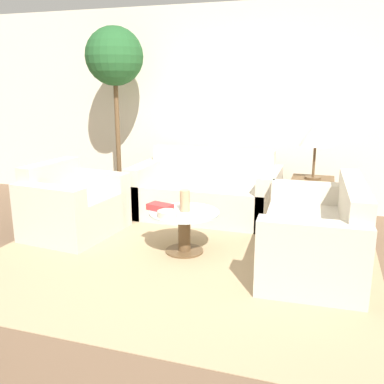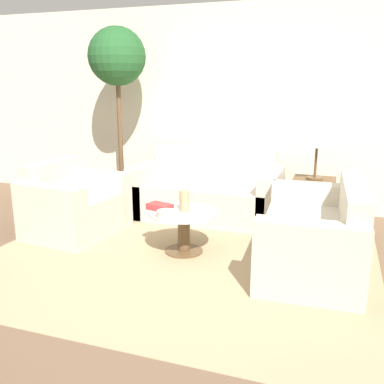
{
  "view_description": "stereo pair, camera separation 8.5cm",
  "coord_description": "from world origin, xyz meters",
  "px_view_note": "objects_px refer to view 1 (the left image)",
  "views": [
    {
      "loc": [
        1.27,
        -2.97,
        1.62
      ],
      "look_at": [
        -0.0,
        1.01,
        0.55
      ],
      "focal_mm": 40.0,
      "sensor_mm": 36.0,
      "label": 1
    },
    {
      "loc": [
        1.36,
        -2.94,
        1.62
      ],
      "look_at": [
        -0.0,
        1.01,
        0.55
      ],
      "focal_mm": 40.0,
      "sensor_mm": 36.0,
      "label": 2
    }
  ],
  "objects_px": {
    "bowl": "(167,214)",
    "book_stack": "(160,207)",
    "loveseat": "(320,238)",
    "coffee_table": "(184,226)",
    "table_lamp": "(316,135)",
    "vase": "(185,201)",
    "sofa_main": "(206,194)",
    "armchair": "(71,208)",
    "potted_plant": "(115,68)"
  },
  "relations": [
    {
      "from": "bowl",
      "to": "sofa_main",
      "type": "bearing_deg",
      "value": 91.27
    },
    {
      "from": "vase",
      "to": "sofa_main",
      "type": "bearing_deg",
      "value": 95.92
    },
    {
      "from": "potted_plant",
      "to": "vase",
      "type": "bearing_deg",
      "value": -43.01
    },
    {
      "from": "table_lamp",
      "to": "potted_plant",
      "type": "distance_m",
      "value": 2.59
    },
    {
      "from": "sofa_main",
      "to": "coffee_table",
      "type": "bearing_deg",
      "value": -84.25
    },
    {
      "from": "coffee_table",
      "to": "potted_plant",
      "type": "height_order",
      "value": "potted_plant"
    },
    {
      "from": "loveseat",
      "to": "potted_plant",
      "type": "xyz_separation_m",
      "value": [
        -2.61,
        1.23,
        1.52
      ]
    },
    {
      "from": "loveseat",
      "to": "vase",
      "type": "distance_m",
      "value": 1.29
    },
    {
      "from": "coffee_table",
      "to": "book_stack",
      "type": "distance_m",
      "value": 0.3
    },
    {
      "from": "sofa_main",
      "to": "bowl",
      "type": "distance_m",
      "value": 1.44
    },
    {
      "from": "armchair",
      "to": "table_lamp",
      "type": "xyz_separation_m",
      "value": [
        2.5,
        1.07,
        0.78
      ]
    },
    {
      "from": "loveseat",
      "to": "book_stack",
      "type": "height_order",
      "value": "loveseat"
    },
    {
      "from": "sofa_main",
      "to": "coffee_table",
      "type": "xyz_separation_m",
      "value": [
        0.12,
        -1.23,
        -0.01
      ]
    },
    {
      "from": "loveseat",
      "to": "table_lamp",
      "type": "xyz_separation_m",
      "value": [
        -0.13,
        1.18,
        0.78
      ]
    },
    {
      "from": "coffee_table",
      "to": "book_stack",
      "type": "xyz_separation_m",
      "value": [
        -0.24,
        -0.02,
        0.18
      ]
    },
    {
      "from": "loveseat",
      "to": "book_stack",
      "type": "bearing_deg",
      "value": -90.06
    },
    {
      "from": "sofa_main",
      "to": "potted_plant",
      "type": "xyz_separation_m",
      "value": [
        -1.22,
        0.05,
        1.52
      ]
    },
    {
      "from": "loveseat",
      "to": "bowl",
      "type": "height_order",
      "value": "loveseat"
    },
    {
      "from": "table_lamp",
      "to": "bowl",
      "type": "xyz_separation_m",
      "value": [
        -1.23,
        -1.43,
        -0.61
      ]
    },
    {
      "from": "armchair",
      "to": "vase",
      "type": "relative_size",
      "value": 5.19
    },
    {
      "from": "armchair",
      "to": "coffee_table",
      "type": "bearing_deg",
      "value": -90.35
    },
    {
      "from": "sofa_main",
      "to": "vase",
      "type": "xyz_separation_m",
      "value": [
        0.12,
        -1.2,
        0.24
      ]
    },
    {
      "from": "vase",
      "to": "loveseat",
      "type": "bearing_deg",
      "value": 1.06
    },
    {
      "from": "bowl",
      "to": "book_stack",
      "type": "xyz_separation_m",
      "value": [
        -0.15,
        0.19,
        0.0
      ]
    },
    {
      "from": "coffee_table",
      "to": "bowl",
      "type": "xyz_separation_m",
      "value": [
        -0.09,
        -0.21,
        0.18
      ]
    },
    {
      "from": "bowl",
      "to": "book_stack",
      "type": "relative_size",
      "value": 0.69
    },
    {
      "from": "coffee_table",
      "to": "table_lamp",
      "type": "relative_size",
      "value": 1.04
    },
    {
      "from": "loveseat",
      "to": "sofa_main",
      "type": "bearing_deg",
      "value": -132.83
    },
    {
      "from": "table_lamp",
      "to": "potted_plant",
      "type": "relative_size",
      "value": 0.28
    },
    {
      "from": "sofa_main",
      "to": "coffee_table",
      "type": "height_order",
      "value": "sofa_main"
    },
    {
      "from": "sofa_main",
      "to": "loveseat",
      "type": "height_order",
      "value": "sofa_main"
    },
    {
      "from": "armchair",
      "to": "book_stack",
      "type": "distance_m",
      "value": 1.15
    },
    {
      "from": "vase",
      "to": "book_stack",
      "type": "bearing_deg",
      "value": -170.84
    },
    {
      "from": "sofa_main",
      "to": "armchair",
      "type": "xyz_separation_m",
      "value": [
        -1.24,
        -1.08,
        0.0
      ]
    },
    {
      "from": "loveseat",
      "to": "book_stack",
      "type": "distance_m",
      "value": 1.52
    },
    {
      "from": "potted_plant",
      "to": "coffee_table",
      "type": "bearing_deg",
      "value": -43.55
    },
    {
      "from": "table_lamp",
      "to": "sofa_main",
      "type": "bearing_deg",
      "value": 179.74
    },
    {
      "from": "armchair",
      "to": "sofa_main",
      "type": "bearing_deg",
      "value": -43.18
    },
    {
      "from": "table_lamp",
      "to": "potted_plant",
      "type": "bearing_deg",
      "value": 178.68
    },
    {
      "from": "coffee_table",
      "to": "book_stack",
      "type": "relative_size",
      "value": 2.53
    },
    {
      "from": "table_lamp",
      "to": "bowl",
      "type": "relative_size",
      "value": 3.53
    },
    {
      "from": "loveseat",
      "to": "coffee_table",
      "type": "relative_size",
      "value": 2.25
    },
    {
      "from": "coffee_table",
      "to": "table_lamp",
      "type": "bearing_deg",
      "value": 47.05
    },
    {
      "from": "sofa_main",
      "to": "vase",
      "type": "height_order",
      "value": "sofa_main"
    },
    {
      "from": "armchair",
      "to": "book_stack",
      "type": "xyz_separation_m",
      "value": [
        1.12,
        -0.17,
        0.16
      ]
    },
    {
      "from": "coffee_table",
      "to": "vase",
      "type": "relative_size",
      "value": 3.28
    },
    {
      "from": "sofa_main",
      "to": "armchair",
      "type": "relative_size",
      "value": 1.66
    },
    {
      "from": "vase",
      "to": "bowl",
      "type": "xyz_separation_m",
      "value": [
        -0.09,
        -0.23,
        -0.07
      ]
    },
    {
      "from": "vase",
      "to": "book_stack",
      "type": "relative_size",
      "value": 0.77
    },
    {
      "from": "vase",
      "to": "armchair",
      "type": "bearing_deg",
      "value": 174.73
    }
  ]
}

